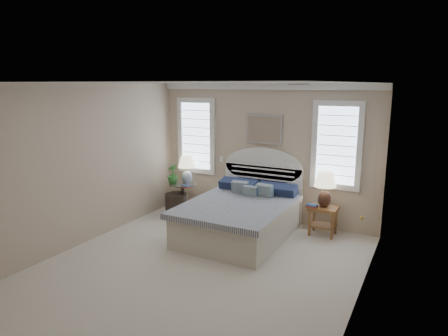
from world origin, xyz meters
TOP-DOWN VIEW (x-y plane):
  - floor at (0.00, 0.00)m, footprint 4.50×5.00m
  - ceiling at (0.00, 0.00)m, footprint 4.50×5.00m
  - wall_back at (0.00, 2.50)m, footprint 4.50×0.02m
  - wall_left at (-2.25, 0.00)m, footprint 0.02×5.00m
  - wall_right at (2.25, 0.00)m, footprint 0.02×5.00m
  - crown_molding at (0.00, 2.46)m, footprint 4.50×0.08m
  - hvac_vent at (1.20, 0.80)m, footprint 0.30×0.20m
  - switch_plate at (-0.95, 2.48)m, footprint 0.08×0.01m
  - window_left at (-1.55, 2.48)m, footprint 0.90×0.06m
  - window_right at (1.40, 2.48)m, footprint 0.90×0.06m
  - painting at (0.00, 2.46)m, footprint 0.74×0.04m
  - closet_door at (2.23, 1.20)m, footprint 0.02×1.80m
  - bed at (0.00, 1.46)m, footprint 1.72×2.28m
  - side_table_left at (-1.65, 2.05)m, footprint 0.56×0.56m
  - nightstand_right at (1.30, 2.15)m, footprint 0.50×0.40m
  - floor_pot at (-1.74, 1.94)m, footprint 0.50×0.50m
  - lamp_left at (-1.60, 2.15)m, footprint 0.43×0.43m
  - lamp_right at (1.30, 2.17)m, footprint 0.48×0.48m
  - potted_plant at (-1.84, 1.97)m, footprint 0.30×0.30m
  - books_left at (-1.43, 1.83)m, footprint 0.18×0.13m
  - books_right at (1.12, 2.03)m, footprint 0.20×0.15m

SIDE VIEW (x-z plane):
  - floor at x=0.00m, z-range -0.01..0.01m
  - floor_pot at x=-1.74m, z-range 0.00..0.43m
  - bed at x=0.00m, z-range -0.35..1.12m
  - nightstand_right at x=1.30m, z-range 0.12..0.65m
  - side_table_left at x=-1.65m, z-range 0.07..0.70m
  - books_right at x=1.12m, z-range 0.53..0.58m
  - books_left at x=-1.43m, z-range 0.63..0.67m
  - potted_plant at x=-1.84m, z-range 0.63..1.04m
  - lamp_right at x=1.30m, z-range 0.60..1.24m
  - lamp_left at x=-1.60m, z-range 0.69..1.29m
  - switch_plate at x=-0.95m, z-range 1.09..1.21m
  - closet_door at x=2.23m, z-range 0.00..2.40m
  - wall_back at x=0.00m, z-range 0.00..2.70m
  - wall_left at x=-2.25m, z-range 0.00..2.70m
  - wall_right at x=2.25m, z-range 0.00..2.70m
  - window_left at x=-1.55m, z-range 0.80..2.40m
  - window_right at x=1.40m, z-range 0.80..2.40m
  - painting at x=0.00m, z-range 1.53..2.11m
  - crown_molding at x=0.00m, z-range 2.58..2.70m
  - hvac_vent at x=1.20m, z-range 2.67..2.69m
  - ceiling at x=0.00m, z-range 2.70..2.71m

